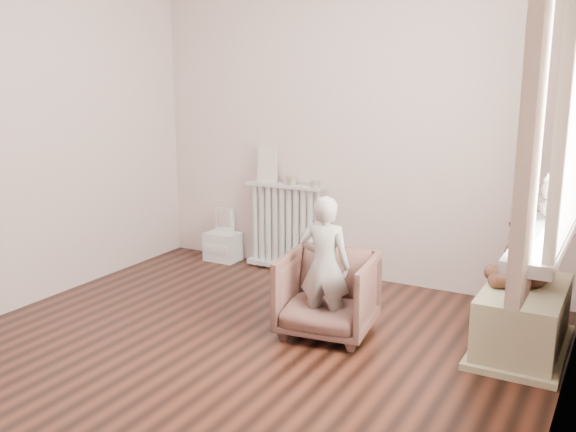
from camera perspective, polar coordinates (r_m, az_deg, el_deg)
The scene contains 18 objects.
floor at distance 3.98m, azimuth -5.14°, elevation -12.34°, with size 3.60×3.60×0.01m, color black.
back_wall at distance 5.21m, azimuth 5.80°, elevation 8.48°, with size 3.60×0.02×2.60m, color silver.
left_wall at distance 4.87m, azimuth -23.48°, elevation 7.19°, with size 0.02×3.60×2.60m, color silver.
right_wall at distance 3.01m, azimuth 24.15°, elevation 4.22°, with size 0.02×3.60×2.60m, color silver.
window at distance 3.29m, azimuth 24.17°, elevation 7.51°, with size 0.03×0.90×1.10m, color white.
window_sill at distance 3.40m, azimuth 21.77°, elevation -2.11°, with size 0.22×1.10×0.06m, color silver.
curtain_left at distance 2.75m, azimuth 20.69°, elevation 5.69°, with size 0.06×0.26×1.30m, color #C9B29A.
curtain_right at distance 3.88m, azimuth 23.24°, elevation 7.35°, with size 0.06×0.26×1.30m, color #C9B29A.
radiator at distance 5.48m, azimuth -0.22°, elevation -0.87°, with size 0.71×0.14×0.75m, color silver.
paper_doll at distance 5.47m, azimuth -1.87°, elevation 4.64°, with size 0.19×0.02×0.31m, color beige.
tin_a at distance 5.38m, azimuth 0.25°, elevation 3.17°, with size 0.11×0.11×0.07m, color #A59E8C.
tin_b at distance 5.28m, azimuth 2.43°, elevation 2.87°, with size 0.09×0.09×0.05m, color #A59E8C.
toy_vanity at distance 5.81m, azimuth -5.84°, elevation -1.31°, with size 0.30×0.21×0.47m, color silver.
armchair at distance 4.20m, azimuth 3.54°, elevation -6.95°, with size 0.58×0.59×0.54m, color brown.
child at distance 4.10m, azimuth 3.28°, elevation -4.44°, with size 0.33×0.22×0.91m, color beige.
toy_bench at distance 4.24m, azimuth 20.16°, elevation -8.61°, with size 0.46×0.86×0.41m, color #BAB389.
teddy_bear at distance 4.14m, azimuth 20.83°, elevation -2.32°, with size 0.41×0.32×0.51m, color #341B11, non-canonical shape.
plush_cat at distance 3.76m, azimuth 22.59°, elevation 1.24°, with size 0.18×0.29×0.24m, color slate, non-canonical shape.
Camera 1 is at (2.04, -2.97, 1.70)m, focal length 40.00 mm.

